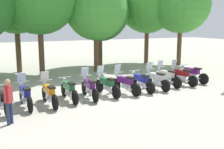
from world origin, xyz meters
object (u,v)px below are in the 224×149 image
at_px(motorcycle_1, 25,95).
at_px(tree_6, 147,4).
at_px(motorcycle_2, 49,93).
at_px(tree_5, 100,12).
at_px(motorcycle_11, 192,74).
at_px(motorcycle_10, 182,75).
at_px(motorcycle_6, 125,83).
at_px(motorcycle_8, 156,79).
at_px(tree_2, 15,2).
at_px(tree_7, 181,4).
at_px(motorcycle_9, 167,77).
at_px(motorcycle_3, 69,89).
at_px(motorcycle_7, 141,81).
at_px(motorcycle_4, 89,87).
at_px(motorcycle_5, 107,85).
at_px(motorcycle_0, 1,99).
at_px(tree_4, 96,10).
at_px(person_1, 9,98).

distance_m(motorcycle_1, tree_6, 15.00).
height_order(motorcycle_2, tree_5, tree_5).
relative_size(motorcycle_2, motorcycle_11, 1.01).
bearing_deg(motorcycle_2, motorcycle_10, -87.30).
relative_size(motorcycle_2, tree_6, 0.29).
height_order(motorcycle_6, motorcycle_8, same).
distance_m(motorcycle_1, motorcycle_11, 9.69).
bearing_deg(motorcycle_10, tree_2, 36.26).
distance_m(motorcycle_6, motorcycle_11, 4.87).
bearing_deg(tree_7, motorcycle_9, -132.83).
distance_m(motorcycle_1, motorcycle_8, 6.76).
height_order(motorcycle_3, motorcycle_9, motorcycle_9).
height_order(tree_2, tree_5, tree_2).
height_order(motorcycle_7, motorcycle_11, same).
xyz_separation_m(tree_5, tree_6, (4.33, 0.01, 0.71)).
relative_size(motorcycle_3, motorcycle_8, 1.00).
relative_size(motorcycle_4, motorcycle_9, 1.00).
distance_m(motorcycle_10, tree_6, 9.59).
distance_m(motorcycle_1, motorcycle_3, 1.94).
height_order(motorcycle_3, motorcycle_4, motorcycle_4).
xyz_separation_m(motorcycle_2, motorcycle_5, (2.89, 0.44, 0.00)).
bearing_deg(motorcycle_8, motorcycle_0, 92.83).
bearing_deg(tree_4, motorcycle_10, -64.93).
height_order(motorcycle_4, motorcycle_5, same).
bearing_deg(motorcycle_9, motorcycle_7, 97.47).
distance_m(motorcycle_10, person_1, 9.80).
xyz_separation_m(tree_6, tree_7, (1.80, -2.15, -0.06)).
xyz_separation_m(motorcycle_2, motorcycle_8, (5.79, 0.54, 0.00)).
xyz_separation_m(motorcycle_4, motorcycle_6, (1.92, 0.07, 0.00)).
height_order(motorcycle_0, motorcycle_4, same).
distance_m(motorcycle_2, motorcycle_9, 6.81).
relative_size(motorcycle_6, tree_4, 0.33).
distance_m(motorcycle_0, motorcycle_8, 7.76).
bearing_deg(motorcycle_6, tree_4, -21.31).
height_order(motorcycle_11, person_1, person_1).
relative_size(motorcycle_6, motorcycle_7, 0.99).
xyz_separation_m(motorcycle_4, tree_5, (4.10, 8.56, 3.76)).
bearing_deg(motorcycle_10, tree_6, -26.57).
height_order(tree_4, tree_5, tree_5).
xyz_separation_m(motorcycle_1, tree_2, (0.78, 8.70, 4.31)).
relative_size(motorcycle_2, tree_5, 0.33).
bearing_deg(motorcycle_6, motorcycle_4, 80.05).
bearing_deg(motorcycle_9, motorcycle_1, 90.76).
bearing_deg(person_1, tree_5, -83.07).
relative_size(tree_2, tree_7, 0.96).
bearing_deg(motorcycle_0, tree_5, -53.95).
relative_size(motorcycle_11, tree_4, 0.33).
bearing_deg(motorcycle_0, motorcycle_7, -97.05).
relative_size(motorcycle_7, tree_6, 0.29).
distance_m(motorcycle_0, motorcycle_4, 3.90).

